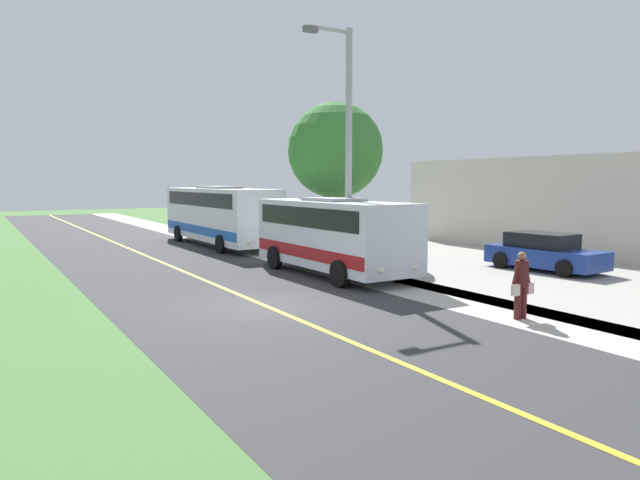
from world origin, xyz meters
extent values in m
plane|color=#477238|center=(0.00, 0.00, 0.00)|extent=(120.00, 120.00, 0.00)
cube|color=#333335|center=(0.00, 0.00, 0.00)|extent=(8.00, 100.00, 0.01)
cube|color=#B2ADA3|center=(-5.20, 0.00, 0.00)|extent=(2.40, 100.00, 0.01)
cube|color=#9E9991|center=(-12.40, 3.00, 0.00)|extent=(14.00, 36.00, 0.01)
cube|color=gold|center=(0.00, 0.00, 0.01)|extent=(0.16, 100.00, 0.00)
cube|color=silver|center=(-4.53, -3.56, 1.53)|extent=(2.46, 7.52, 2.36)
cube|color=maroon|center=(-4.53, -3.56, 0.90)|extent=(2.50, 7.37, 0.44)
cube|color=black|center=(-4.53, -3.56, 2.16)|extent=(2.50, 6.77, 0.70)
cube|color=gray|center=(-4.53, -3.56, 2.77)|extent=(1.47, 2.26, 0.12)
cylinder|color=black|center=(-5.76, -1.23, 0.45)|extent=(0.25, 0.90, 0.90)
cylinder|color=black|center=(-3.30, -1.23, 0.45)|extent=(0.25, 0.90, 0.90)
cylinder|color=black|center=(-5.76, -5.89, 0.45)|extent=(0.25, 0.90, 0.90)
cylinder|color=black|center=(-3.30, -5.89, 0.45)|extent=(0.25, 0.90, 0.90)
sphere|color=#F2EACC|center=(-5.20, 0.22, 0.70)|extent=(0.20, 0.20, 0.20)
sphere|color=#F2EACC|center=(-3.85, 0.22, 0.70)|extent=(0.20, 0.20, 0.20)
cube|color=white|center=(-4.53, -14.83, 1.70)|extent=(2.46, 10.55, 2.70)
cube|color=blue|center=(-4.53, -14.83, 0.90)|extent=(2.50, 10.34, 0.44)
cube|color=black|center=(-4.53, -14.83, 2.50)|extent=(2.50, 9.49, 0.70)
cube|color=gray|center=(-4.53, -14.83, 3.11)|extent=(1.47, 3.16, 0.12)
cylinder|color=black|center=(-5.76, -11.56, 0.45)|extent=(0.25, 0.90, 0.90)
cylinder|color=black|center=(-3.30, -11.56, 0.45)|extent=(0.25, 0.90, 0.90)
cylinder|color=black|center=(-5.76, -18.10, 0.45)|extent=(0.25, 0.90, 0.90)
cylinder|color=black|center=(-3.30, -18.10, 0.45)|extent=(0.25, 0.90, 0.90)
sphere|color=#F2EACC|center=(-5.20, -9.54, 0.70)|extent=(0.20, 0.20, 0.20)
sphere|color=#F2EACC|center=(-3.85, -9.54, 0.70)|extent=(0.20, 0.20, 0.20)
cylinder|color=#4C1919|center=(-4.91, 4.70, 0.41)|extent=(0.18, 0.18, 0.82)
cylinder|color=#4C1919|center=(-4.71, 4.70, 0.41)|extent=(0.18, 0.18, 0.82)
cylinder|color=#4C1919|center=(-4.81, 4.70, 1.15)|extent=(0.34, 0.34, 0.65)
sphere|color=#8C664C|center=(-4.81, 4.70, 1.58)|extent=(0.22, 0.22, 0.22)
cylinder|color=#4C1919|center=(-4.99, 4.70, 1.18)|extent=(0.28, 0.10, 0.59)
cube|color=beige|center=(-5.07, 4.75, 0.76)|extent=(0.20, 0.12, 0.28)
cylinder|color=#4C1919|center=(-4.63, 4.70, 1.18)|extent=(0.28, 0.10, 0.59)
cube|color=beige|center=(-4.55, 4.75, 0.76)|extent=(0.20, 0.12, 0.28)
cylinder|color=#9E9EA3|center=(-5.00, -3.26, 4.42)|extent=(0.24, 0.24, 8.83)
cylinder|color=#9E9EA3|center=(-4.20, -3.26, 8.68)|extent=(1.60, 0.14, 0.14)
cube|color=#59595B|center=(-3.40, -3.26, 8.58)|extent=(0.50, 0.24, 0.20)
cube|color=navy|center=(-12.03, -0.09, 0.53)|extent=(2.09, 4.51, 0.70)
cube|color=black|center=(-12.01, -0.29, 1.17)|extent=(1.69, 2.52, 0.57)
cylinder|color=black|center=(-13.02, 1.21, 0.32)|extent=(0.26, 0.65, 0.64)
cylinder|color=black|center=(-11.22, 1.33, 0.32)|extent=(0.26, 0.65, 0.64)
cylinder|color=black|center=(-12.83, -1.51, 0.32)|extent=(0.26, 0.65, 0.64)
cylinder|color=black|center=(-11.04, -1.39, 0.32)|extent=(0.26, 0.65, 0.64)
cylinder|color=#4C3826|center=(-7.40, -7.87, 1.60)|extent=(0.36, 0.36, 3.20)
sphere|color=#387A33|center=(-7.40, -7.87, 4.82)|extent=(4.31, 4.31, 4.31)
camera|label=1|loc=(6.83, 14.17, 3.44)|focal=32.33mm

